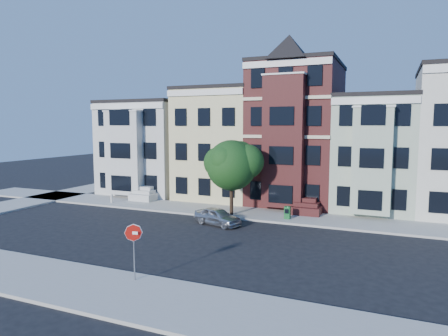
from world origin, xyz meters
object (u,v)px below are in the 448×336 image
at_px(street_tree, 232,169).
at_px(newspaper_box, 287,213).
at_px(fire_hydrant, 112,199).
at_px(stop_sign, 134,249).
at_px(parked_car, 217,216).

relative_size(street_tree, newspaper_box, 7.73).
relative_size(newspaper_box, fire_hydrant, 1.46).
height_order(street_tree, stop_sign, street_tree).
xyz_separation_m(street_tree, fire_hydrant, (-11.43, 0.28, -3.19)).
bearing_deg(parked_car, newspaper_box, -35.11).
bearing_deg(parked_car, stop_sign, -157.63).
bearing_deg(newspaper_box, parked_car, -142.09).
xyz_separation_m(newspaper_box, fire_hydrant, (-15.68, 0.01, -0.14)).
bearing_deg(street_tree, parked_car, -88.07).
relative_size(parked_car, newspaper_box, 3.93).
height_order(newspaper_box, stop_sign, stop_sign).
height_order(street_tree, newspaper_box, street_tree).
xyz_separation_m(street_tree, parked_car, (0.10, -2.84, -3.04)).
bearing_deg(stop_sign, newspaper_box, 65.16).
xyz_separation_m(parked_car, fire_hydrant, (-11.52, 3.12, -0.15)).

